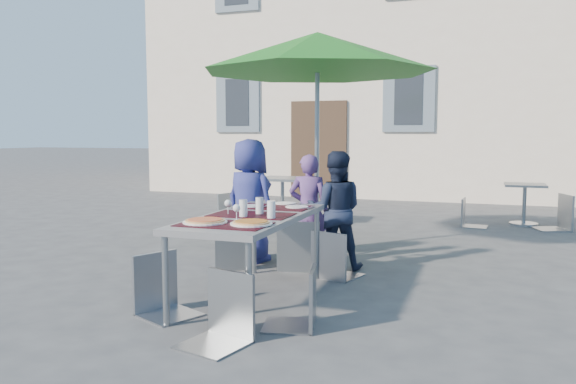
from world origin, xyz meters
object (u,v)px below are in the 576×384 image
at_px(pizza_near_right, 251,223).
at_px(child_1, 309,209).
at_px(chair_5, 222,266).
at_px(bg_chair_r_1, 560,190).
at_px(chair_2, 334,226).
at_px(bg_chair_l_1, 470,196).
at_px(child_0, 250,200).
at_px(chair_1, 300,214).
at_px(child_2, 335,210).
at_px(chair_0, 234,221).
at_px(bg_chair_l_0, 230,190).
at_px(cafe_table_1, 524,199).
at_px(dining_table, 252,221).
at_px(patio_umbrella, 317,54).
at_px(chair_4, 301,262).
at_px(chair_3, 161,248).
at_px(cafe_table_0, 283,192).
at_px(pizza_near_left, 205,221).
at_px(bg_chair_r_0, 302,191).

height_order(pizza_near_right, child_1, child_1).
relative_size(chair_5, bg_chair_r_1, 0.90).
bearing_deg(chair_2, bg_chair_l_1, 72.25).
xyz_separation_m(pizza_near_right, child_0, (-0.81, 1.88, -0.07)).
height_order(pizza_near_right, chair_1, chair_1).
distance_m(child_2, chair_0, 1.10).
relative_size(bg_chair_l_0, bg_chair_l_1, 1.05).
distance_m(bg_chair_l_0, cafe_table_1, 4.77).
xyz_separation_m(child_0, chair_0, (-0.02, -0.39, -0.18)).
distance_m(dining_table, chair_1, 1.17).
height_order(patio_umbrella, cafe_table_1, patio_umbrella).
xyz_separation_m(bg_chair_l_0, bg_chair_r_1, (5.08, 0.89, 0.09)).
bearing_deg(cafe_table_1, bg_chair_l_1, -151.13).
relative_size(pizza_near_right, chair_5, 0.36).
distance_m(pizza_near_right, chair_4, 0.50).
relative_size(chair_0, cafe_table_1, 1.35).
bearing_deg(cafe_table_1, chair_3, -117.96).
height_order(chair_0, cafe_table_0, chair_0).
bearing_deg(pizza_near_left, bg_chair_l_0, 112.79).
height_order(chair_2, patio_umbrella, patio_umbrella).
distance_m(child_2, chair_2, 0.45).
bearing_deg(chair_4, chair_2, 94.89).
bearing_deg(patio_umbrella, child_0, -122.88).
xyz_separation_m(pizza_near_left, child_0, (-0.44, 1.92, -0.07)).
xyz_separation_m(chair_0, chair_5, (0.83, -2.00, 0.02)).
distance_m(chair_2, cafe_table_0, 3.48).
distance_m(pizza_near_left, chair_2, 1.64).
height_order(cafe_table_0, bg_chair_l_0, bg_chair_l_0).
height_order(chair_3, bg_chair_r_0, bg_chair_r_0).
distance_m(pizza_near_left, bg_chair_r_1, 6.28).
distance_m(cafe_table_0, bg_chair_r_1, 4.25).
height_order(child_0, chair_2, child_0).
bearing_deg(child_0, cafe_table_1, -109.57).
xyz_separation_m(chair_0, chair_1, (0.69, 0.17, 0.08)).
bearing_deg(cafe_table_1, bg_chair_l_0, -165.50).
relative_size(chair_5, bg_chair_l_0, 1.04).
distance_m(chair_0, cafe_table_1, 5.26).
xyz_separation_m(child_0, chair_4, (1.23, -1.93, -0.20)).
height_order(child_1, bg_chair_r_0, child_1).
relative_size(pizza_near_right, cafe_table_1, 0.50).
relative_size(chair_4, patio_umbrella, 0.30).
height_order(chair_1, cafe_table_1, chair_1).
xyz_separation_m(dining_table, chair_4, (0.63, -0.55, -0.20)).
height_order(chair_1, chair_2, chair_1).
bearing_deg(patio_umbrella, child_2, -62.06).
height_order(dining_table, cafe_table_0, cafe_table_0).
relative_size(pizza_near_left, chair_2, 0.38).
relative_size(pizza_near_left, cafe_table_1, 0.53).
relative_size(pizza_near_right, cafe_table_0, 0.43).
distance_m(chair_3, cafe_table_0, 4.65).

